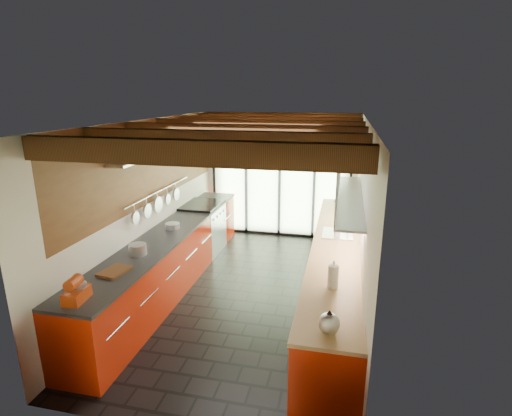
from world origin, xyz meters
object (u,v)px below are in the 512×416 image
at_px(stand_mixer, 77,291).
at_px(soap_bottle, 337,232).
at_px(paper_towel, 333,277).
at_px(kettle, 329,322).
at_px(bowl, 340,202).

bearing_deg(stand_mixer, soap_bottle, 44.72).
bearing_deg(paper_towel, kettle, -90.00).
xyz_separation_m(kettle, bowl, (0.00, 4.47, -0.07)).
bearing_deg(paper_towel, stand_mixer, -161.41).
bearing_deg(paper_towel, bowl, 90.00).
bearing_deg(bowl, soap_bottle, -90.00).
xyz_separation_m(paper_towel, soap_bottle, (0.00, 1.66, -0.05)).
distance_m(paper_towel, soap_bottle, 1.66).
distance_m(kettle, bowl, 4.48).
height_order(kettle, bowl, kettle).
xyz_separation_m(stand_mixer, soap_bottle, (2.54, 2.52, -0.03)).
xyz_separation_m(kettle, paper_towel, (0.00, 0.86, 0.03)).
bearing_deg(kettle, bowl, 90.00).
relative_size(paper_towel, bowl, 1.32).
relative_size(kettle, paper_towel, 0.85).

